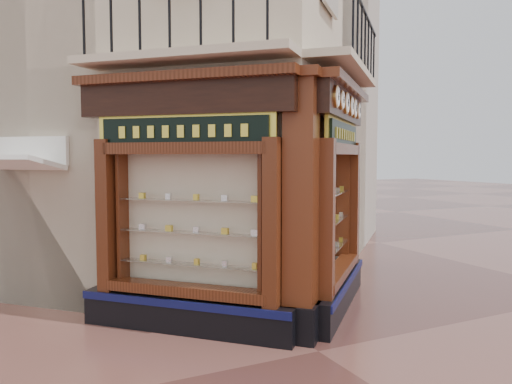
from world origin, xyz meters
TOP-DOWN VIEW (x-y plane):
  - ground at (0.00, 0.00)m, footprint 80.00×80.00m
  - main_building at (0.00, 6.16)m, footprint 11.31×11.31m
  - neighbour_left at (-2.47, 8.63)m, footprint 11.31×11.31m
  - neighbour_right at (2.47, 8.63)m, footprint 11.31×11.31m
  - shopfront_left at (-1.41, 1.57)m, footprint 2.86×2.86m
  - shopfront_right at (1.41, 1.57)m, footprint 2.86×2.86m
  - corner_pilaster at (0.00, 0.50)m, footprint 0.85×0.85m
  - balcony at (0.00, 1.49)m, footprint 5.94×2.97m
  - clock_a at (0.61, 0.51)m, footprint 0.27×0.27m
  - clock_b at (0.95, 0.85)m, footprint 0.25×0.25m
  - clock_c at (1.29, 1.19)m, footprint 0.30×0.30m
  - clock_d at (1.69, 1.58)m, footprint 0.29×0.29m
  - clock_e at (1.99, 1.88)m, footprint 0.29×0.29m
  - clock_f at (2.37, 2.27)m, footprint 0.26×0.26m
  - awning at (-3.78, 3.57)m, footprint 1.73×1.73m
  - signboard_left at (-1.46, 1.51)m, footprint 2.12×2.12m
  - signboard_right at (1.46, 1.51)m, footprint 2.03×2.03m

SIDE VIEW (x-z plane):
  - ground at x=0.00m, z-range 0.00..0.00m
  - awning at x=-3.78m, z-range -0.14..0.14m
  - corner_pilaster at x=0.00m, z-range -0.04..3.94m
  - shopfront_left at x=-1.41m, z-range -0.01..3.97m
  - shopfront_right at x=1.41m, z-range -0.01..3.97m
  - signboard_left at x=-1.46m, z-range 2.82..3.38m
  - signboard_right at x=1.46m, z-range 2.83..3.37m
  - clock_a at x=0.61m, z-range 3.45..3.79m
  - clock_c at x=1.29m, z-range 3.44..3.80m
  - clock_d at x=1.69m, z-range 3.44..3.80m
  - clock_e at x=1.99m, z-range 3.44..3.80m
  - clock_f at x=2.37m, z-range 3.46..3.78m
  - clock_b at x=0.95m, z-range 3.47..3.77m
  - balcony at x=0.00m, z-range 3.70..4.73m
  - neighbour_left at x=-2.47m, z-range 0.00..11.00m
  - neighbour_right at x=2.47m, z-range 0.00..11.00m
  - main_building at x=0.00m, z-range 0.00..12.00m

